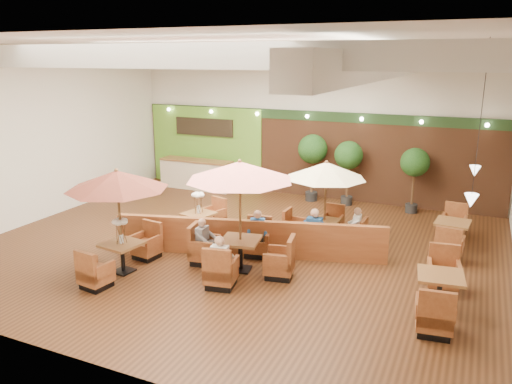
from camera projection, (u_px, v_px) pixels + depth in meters
The scene contains 17 objects.
room at pixel (265, 113), 13.98m from camera, with size 14.04×14.00×5.52m.
service_counter at pixel (197, 174), 20.04m from camera, with size 3.00×0.75×1.18m.
booth_divider at pixel (249, 238), 13.20m from camera, with size 7.21×0.18×1.00m, color brown.
table_0 at pixel (118, 194), 11.82m from camera, with size 2.42×2.62×2.62m.
table_1 at pixel (240, 197), 11.94m from camera, with size 2.85×2.85×2.82m.
table_2 at pixel (326, 187), 13.78m from camera, with size 2.35×2.35×2.42m.
table_3 at pixel (199, 220), 14.68m from camera, with size 1.00×2.55×1.50m.
table_4 at pixel (439, 293), 10.37m from camera, with size 1.03×2.79×1.02m.
table_5 at pixel (451, 235), 13.77m from camera, with size 0.96×2.68×0.99m.
topiary_0 at pixel (313, 152), 17.99m from camera, with size 1.06×1.06×2.46m.
topiary_1 at pixel (349, 158), 17.50m from camera, with size 0.99×0.99×2.31m.
topiary_2 at pixel (415, 165), 16.62m from camera, with size 0.96×0.96×2.23m.
diner_0 at pixel (220, 256), 11.33m from camera, with size 0.42×0.36×0.80m.
diner_1 at pixel (258, 229), 13.15m from camera, with size 0.43×0.40×0.79m.
diner_2 at pixel (204, 236), 12.66m from camera, with size 0.29×0.36×0.74m.
diner_3 at pixel (315, 227), 13.24m from camera, with size 0.42×0.34×0.83m.
diner_4 at pixel (355, 223), 13.68m from camera, with size 0.30×0.37×0.72m.
Camera 1 is at (5.82, -11.72, 5.13)m, focal length 35.00 mm.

